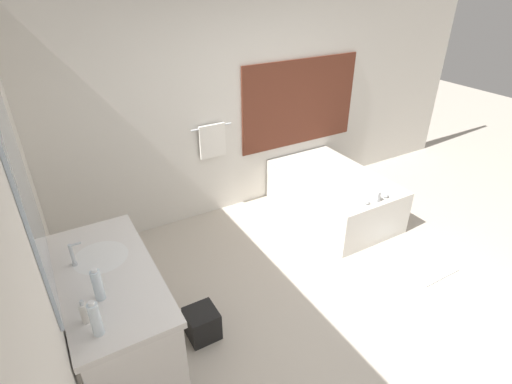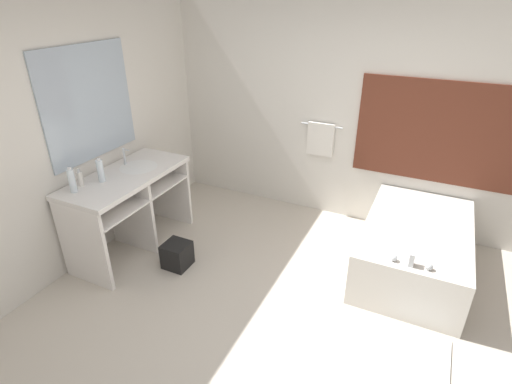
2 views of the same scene
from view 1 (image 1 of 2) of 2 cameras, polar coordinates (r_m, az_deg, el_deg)
name	(u,v)px [view 1 (image 1 of 2)]	position (r m, az deg, el deg)	size (l,w,h in m)	color
ground_plane	(346,312)	(3.90, 12.80, -16.38)	(16.00, 16.00, 0.00)	beige
wall_back_with_blinds	(234,104)	(4.80, -3.16, 12.38)	(7.40, 0.13, 2.70)	silver
wall_left_with_mirror	(38,285)	(2.35, -28.66, -11.58)	(0.08, 7.40, 2.70)	silver
vanity_counter	(113,297)	(3.20, -19.78, -13.88)	(0.65, 1.39, 0.89)	white
sink_faucet	(73,255)	(3.14, -24.71, -8.19)	(0.09, 0.04, 0.18)	silver
bathtub	(333,193)	(5.07, 10.94, -0.11)	(0.98, 1.58, 0.65)	silver
water_bottle_1	(96,319)	(2.55, -21.93, -16.52)	(0.06, 0.06, 0.25)	white
water_bottle_2	(98,285)	(2.78, -21.68, -12.21)	(0.06, 0.06, 0.24)	white
soap_dispenser	(85,313)	(2.68, -23.30, -15.54)	(0.05, 0.05, 0.17)	white
waste_bin	(202,323)	(3.57, -7.70, -18.11)	(0.26, 0.26, 0.27)	black
bath_mat	(416,259)	(4.68, 21.87, -8.93)	(0.50, 0.69, 0.02)	white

